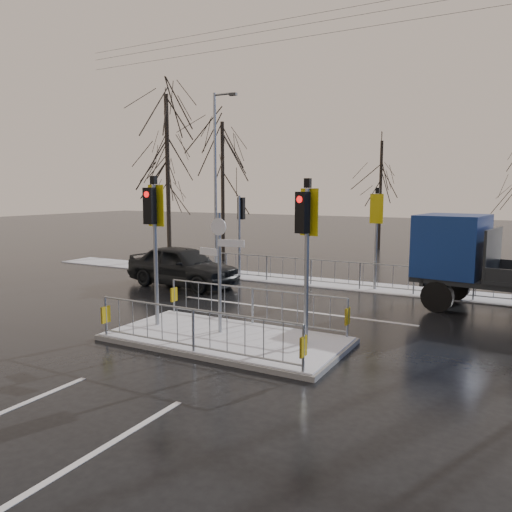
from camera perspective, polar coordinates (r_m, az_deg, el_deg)
The scene contains 12 objects.
ground at distance 12.76m, azimuth -3.46°, elevation -9.70°, with size 120.00×120.00×0.00m, color black.
snow_verge at distance 20.35m, azimuth 9.54°, elevation -3.21°, with size 30.00×2.00×0.04m, color white.
lane_markings at distance 12.49m, azimuth -4.28°, elevation -10.07°, with size 8.00×11.38×0.01m.
traffic_island at distance 12.66m, azimuth -3.49°, elevation -7.99°, with size 6.00×3.04×4.15m.
far_kerb_fixtures at distance 19.62m, azimuth 9.92°, elevation -0.66°, with size 18.00×0.65×3.83m.
car_far_lane at distance 19.92m, azimuth -8.40°, elevation -1.11°, with size 1.92×4.76×1.62m, color black.
flatbed_truck at distance 17.15m, azimuth 24.40°, elevation -0.46°, with size 6.71×3.16×3.00m.
tree_near_a at distance 27.36m, azimuth -10.12°, elevation 12.31°, with size 4.75×4.75×8.97m.
tree_near_b at distance 27.06m, azimuth -3.84°, elevation 10.42°, with size 4.00×4.00×7.55m.
tree_near_c at distance 30.47m, azimuth -10.05°, elevation 8.79°, with size 3.50×3.50×6.61m.
tree_far_a at distance 33.43m, azimuth 14.09°, elevation 9.11°, with size 3.75×3.75×7.08m.
street_lamp_left at distance 23.67m, azimuth -4.53°, elevation 9.24°, with size 1.25×0.18×8.20m.
Camera 1 is at (6.50, -10.31, 3.78)m, focal length 35.00 mm.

